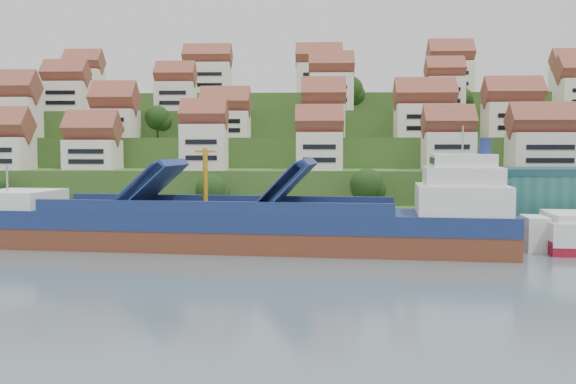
{
  "coord_description": "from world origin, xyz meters",
  "views": [
    {
      "loc": [
        -0.73,
        -97.51,
        15.8
      ],
      "look_at": [
        -5.52,
        14.0,
        8.0
      ],
      "focal_mm": 40.0,
      "sensor_mm": 36.0,
      "label": 1
    }
  ],
  "objects": [
    {
      "name": "ground",
      "position": [
        0.0,
        0.0,
        0.0
      ],
      "size": [
        300.0,
        300.0,
        0.0
      ],
      "primitive_type": "plane",
      "color": "slate",
      "rests_on": "ground"
    },
    {
      "name": "quay",
      "position": [
        20.0,
        15.0,
        1.1
      ],
      "size": [
        180.0,
        14.0,
        2.2
      ],
      "primitive_type": "cube",
      "color": "gray",
      "rests_on": "ground"
    },
    {
      "name": "hillside",
      "position": [
        0.0,
        103.55,
        10.66
      ],
      "size": [
        260.0,
        128.0,
        31.0
      ],
      "color": "#2D4C1E",
      "rests_on": "ground"
    },
    {
      "name": "hillside_village",
      "position": [
        1.97,
        60.56,
        24.39
      ],
      "size": [
        162.33,
        62.05,
        28.96
      ],
      "color": "silver",
      "rests_on": "ground"
    },
    {
      "name": "hillside_trees",
      "position": [
        -9.93,
        46.0,
        17.4
      ],
      "size": [
        140.69,
        62.59,
        31.78
      ],
      "color": "#1D3D14",
      "rests_on": "ground"
    },
    {
      "name": "flagpole",
      "position": [
        18.11,
        10.0,
        6.88
      ],
      "size": [
        1.28,
        0.16,
        8.0
      ],
      "color": "gray",
      "rests_on": "quay"
    },
    {
      "name": "cargo_ship",
      "position": [
        -11.25,
        1.02,
        3.52
      ],
      "size": [
        85.28,
        21.99,
        18.79
      ],
      "rotation": [
        0.0,
        0.0,
        -0.11
      ],
      "color": "brown",
      "rests_on": "ground"
    }
  ]
}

